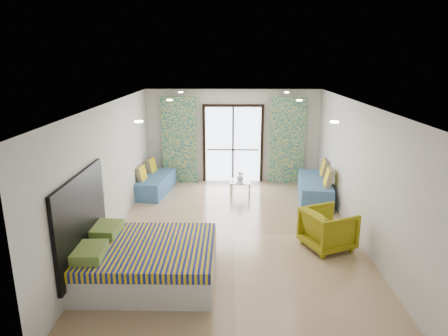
{
  "coord_description": "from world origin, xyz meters",
  "views": [
    {
      "loc": [
        -0.09,
        -7.68,
        3.56
      ],
      "look_at": [
        -0.22,
        1.0,
        1.15
      ],
      "focal_mm": 32.0,
      "sensor_mm": 36.0,
      "label": 1
    }
  ],
  "objects_px": {
    "daybed_right": "(315,189)",
    "coffee_table": "(240,182)",
    "armchair": "(328,227)",
    "daybed_left": "(155,183)",
    "bed": "(145,261)"
  },
  "relations": [
    {
      "from": "daybed_right",
      "to": "coffee_table",
      "type": "distance_m",
      "value": 1.96
    },
    {
      "from": "bed",
      "to": "daybed_right",
      "type": "distance_m",
      "value": 5.29
    },
    {
      "from": "armchair",
      "to": "daybed_right",
      "type": "bearing_deg",
      "value": -30.5
    },
    {
      "from": "daybed_right",
      "to": "coffee_table",
      "type": "bearing_deg",
      "value": 175.07
    },
    {
      "from": "daybed_left",
      "to": "coffee_table",
      "type": "distance_m",
      "value": 2.32
    },
    {
      "from": "bed",
      "to": "daybed_right",
      "type": "relative_size",
      "value": 1.08
    },
    {
      "from": "armchair",
      "to": "daybed_left",
      "type": "bearing_deg",
      "value": 26.91
    },
    {
      "from": "daybed_left",
      "to": "armchair",
      "type": "height_order",
      "value": "armchair"
    },
    {
      "from": "daybed_right",
      "to": "coffee_table",
      "type": "relative_size",
      "value": 3.19
    },
    {
      "from": "daybed_right",
      "to": "daybed_left",
      "type": "bearing_deg",
      "value": -179.64
    },
    {
      "from": "bed",
      "to": "armchair",
      "type": "bearing_deg",
      "value": 19.57
    },
    {
      "from": "bed",
      "to": "daybed_left",
      "type": "distance_m",
      "value": 4.42
    },
    {
      "from": "daybed_right",
      "to": "armchair",
      "type": "height_order",
      "value": "daybed_right"
    },
    {
      "from": "daybed_right",
      "to": "armchair",
      "type": "xyz_separation_m",
      "value": [
        -0.32,
        -2.71,
        0.13
      ]
    },
    {
      "from": "daybed_left",
      "to": "armchair",
      "type": "distance_m",
      "value": 5.06
    }
  ]
}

